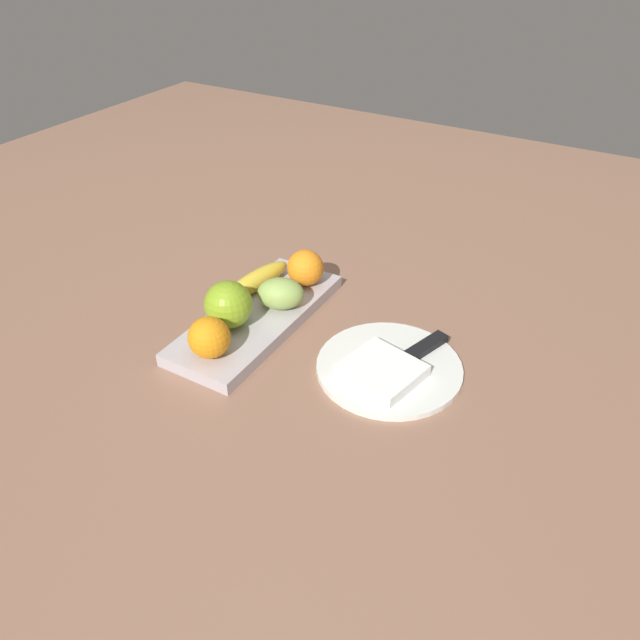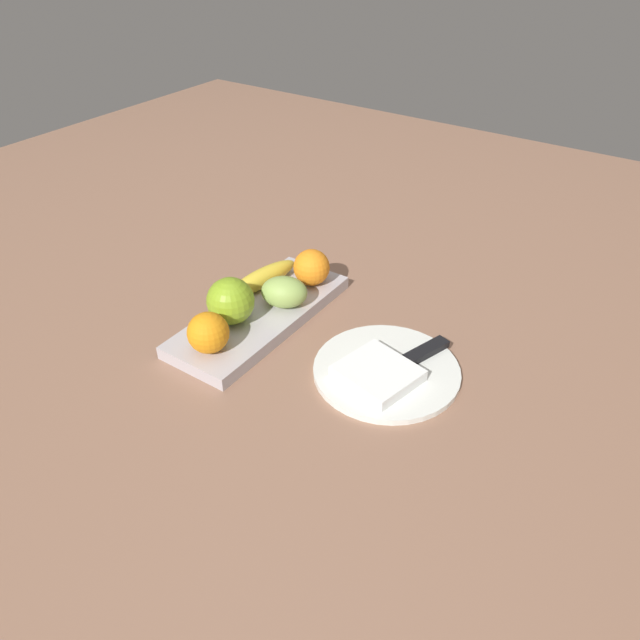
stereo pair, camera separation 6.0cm
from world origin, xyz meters
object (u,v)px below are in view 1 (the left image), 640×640
Objects in this scene: orange_near_banana at (305,268)px; dinner_plate at (389,367)px; fruit_tray at (257,318)px; orange_near_apple at (209,338)px; banana at (257,280)px; folded_napkin at (382,371)px; apple at (228,305)px; grape_bunch at (282,292)px; knife at (420,350)px.

orange_near_banana is 0.29× the size of dinner_plate.
orange_near_apple reaches higher than fruit_tray.
banana is 1.42× the size of folded_napkin.
grape_bunch is at bearing 153.99° from apple.
dinner_plate is (-0.14, 0.26, -0.05)m from orange_near_apple.
orange_near_apple is 0.60× the size of folded_napkin.
dinner_plate is at bearing 87.47° from banana.
apple is 0.98× the size of grape_bunch.
apple is 0.73× the size of folded_napkin.
orange_near_banana is 0.82× the size of grape_bunch.
banana is 0.32m from dinner_plate.
dinner_plate is 0.06m from knife.
banana is at bearing -107.90° from grape_bunch.
fruit_tray is 0.14m from orange_near_banana.
orange_near_banana reaches higher than dinner_plate.
dinner_plate is (-0.00, 0.26, -0.01)m from fruit_tray.
grape_bunch is at bearing -69.15° from knife.
banana is 0.91× the size of knife.
banana is (-0.07, -0.04, 0.03)m from fruit_tray.
folded_napkin is 0.64× the size of knife.
dinner_plate is at bearing 61.83° from orange_near_banana.
banana is at bearing -166.13° from orange_near_apple.
folded_napkin is (0.16, 0.24, -0.04)m from orange_near_banana.
orange_near_banana is (-0.13, 0.02, 0.05)m from fruit_tray.
orange_near_banana reaches higher than knife.
folded_napkin is at bearing -1.76° from knife.
apple is 0.29m from dinner_plate.
apple is 1.20× the size of orange_near_banana.
knife is at bearing 123.72° from orange_near_apple.
orange_near_apple is 0.82× the size of grape_bunch.
apple is 0.12m from banana.
fruit_tray is 0.09m from banana.
apple reaches higher than folded_napkin.
fruit_tray reaches higher than knife.
dinner_plate is at bearing -10.99° from knife.
banana reaches higher than dinner_plate.
folded_napkin is (-0.02, 0.28, -0.05)m from apple.
apple is at bearing -79.13° from dinner_plate.
knife is (0.01, 0.34, -0.03)m from banana.
orange_near_banana is 0.28m from dinner_plate.
folded_napkin is (0.03, 0.26, 0.01)m from fruit_tray.
orange_near_apple reaches higher than dinner_plate.
banana is at bearing -73.75° from knife.
grape_bunch is (0.09, 0.00, -0.01)m from orange_near_banana.
fruit_tray is at bearing -61.36° from knife.
orange_near_banana is at bearing -123.48° from folded_napkin.
knife is (-0.01, 0.27, -0.04)m from grape_bunch.
orange_near_banana is 0.61× the size of folded_napkin.
knife is (-0.11, 0.31, -0.05)m from apple.
fruit_tray is 2.27× the size of banana.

